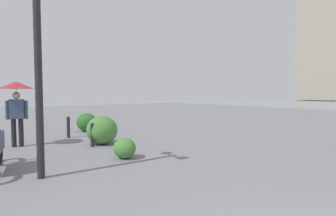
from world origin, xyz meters
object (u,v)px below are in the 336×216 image
(pedestrian, at_px, (16,95))
(bollard_mid, at_px, (68,127))
(lamppost, at_px, (38,41))
(bollard_near, at_px, (92,134))

(pedestrian, height_order, bollard_mid, pedestrian)
(pedestrian, bearing_deg, lamppost, 179.16)
(bollard_mid, bearing_deg, lamppost, 158.18)
(bollard_mid, bearing_deg, bollard_near, -176.67)
(lamppost, bearing_deg, bollard_near, -38.92)
(bollard_mid, bearing_deg, pedestrian, 113.09)
(pedestrian, distance_m, bollard_mid, 2.25)
(bollard_near, bearing_deg, bollard_mid, 3.33)
(lamppost, relative_size, bollard_near, 5.35)
(lamppost, distance_m, pedestrian, 3.93)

